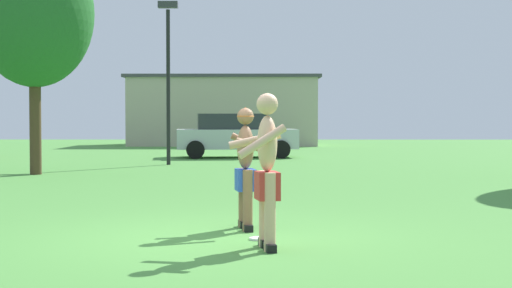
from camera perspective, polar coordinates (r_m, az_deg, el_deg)
name	(u,v)px	position (r m, az deg, el deg)	size (l,w,h in m)	color
ground_plane	(216,238)	(9.66, -2.95, -6.88)	(80.00, 80.00, 0.00)	#4C8E3D
player_with_cap	(246,163)	(10.33, -0.74, -1.41)	(0.63, 0.66, 1.62)	black
player_in_red	(267,167)	(8.78, 0.78, -1.65)	(0.67, 0.69, 1.75)	black
frisbee	(260,239)	(9.55, 0.29, -6.90)	(0.26, 0.26, 0.03)	white
car_silver_near_post	(235,135)	(28.24, -1.53, 0.69)	(4.47, 2.39, 1.58)	silver
lamp_post	(168,63)	(24.17, -6.41, 5.88)	(0.60, 0.24, 4.99)	black
outbuilding_behind_lot	(224,110)	(40.36, -2.36, 2.46)	(9.74, 4.82, 3.55)	#B2A893
tree_left_field	(34,14)	(20.94, -15.84, 9.11)	(3.02, 3.02, 6.01)	#4C3823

